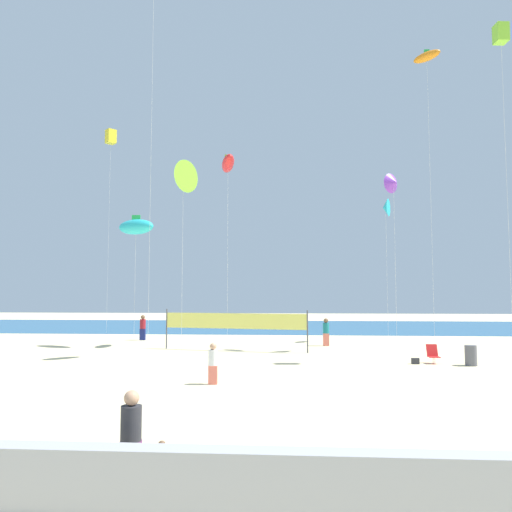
{
  "coord_description": "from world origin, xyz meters",
  "views": [
    {
      "loc": [
        1.54,
        -19.52,
        3.39
      ],
      "look_at": [
        -0.35,
        7.84,
        5.47
      ],
      "focal_mm": 33.93,
      "sensor_mm": 36.0,
      "label": 1
    }
  ],
  "objects_px": {
    "beachgoer_maroon_shirt": "(143,327)",
    "kite_violet_delta": "(394,183)",
    "trash_barrel": "(471,355)",
    "kite_lime_delta": "(183,177)",
    "toddler_figure": "(162,462)",
    "beachgoer_teal_shirt": "(326,331)",
    "beach_handbag": "(415,361)",
    "kite_orange_inflatable": "(427,57)",
    "folding_beach_chair": "(433,353)",
    "kite_red_inflatable": "(228,164)",
    "kite_cyan_delta": "(386,208)",
    "mother_figure": "(131,433)",
    "kite_lime_box": "(501,35)",
    "beachgoer_white_shirt": "(213,362)",
    "kite_yellow_box": "(111,137)",
    "kite_cyan_inflatable": "(136,227)",
    "volleyball_net": "(234,322)"
  },
  "relations": [
    {
      "from": "beachgoer_white_shirt",
      "to": "trash_barrel",
      "type": "xyz_separation_m",
      "value": [
        11.27,
        5.35,
        -0.34
      ]
    },
    {
      "from": "folding_beach_chair",
      "to": "kite_yellow_box",
      "type": "bearing_deg",
      "value": 115.64
    },
    {
      "from": "kite_cyan_delta",
      "to": "volleyball_net",
      "type": "bearing_deg",
      "value": -149.56
    },
    {
      "from": "kite_lime_delta",
      "to": "kite_cyan_delta",
      "type": "bearing_deg",
      "value": 36.29
    },
    {
      "from": "kite_violet_delta",
      "to": "beach_handbag",
      "type": "bearing_deg",
      "value": -92.46
    },
    {
      "from": "kite_yellow_box",
      "to": "toddler_figure",
      "type": "bearing_deg",
      "value": -67.27
    },
    {
      "from": "kite_red_inflatable",
      "to": "folding_beach_chair",
      "type": "bearing_deg",
      "value": -31.77
    },
    {
      "from": "volleyball_net",
      "to": "beach_handbag",
      "type": "distance_m",
      "value": 10.42
    },
    {
      "from": "kite_yellow_box",
      "to": "kite_violet_delta",
      "type": "height_order",
      "value": "kite_yellow_box"
    },
    {
      "from": "beach_handbag",
      "to": "kite_cyan_inflatable",
      "type": "distance_m",
      "value": 18.61
    },
    {
      "from": "beachgoer_maroon_shirt",
      "to": "kite_cyan_inflatable",
      "type": "bearing_deg",
      "value": -82.17
    },
    {
      "from": "beachgoer_maroon_shirt",
      "to": "mother_figure",
      "type": "bearing_deg",
      "value": -75.02
    },
    {
      "from": "beachgoer_teal_shirt",
      "to": "folding_beach_chair",
      "type": "bearing_deg",
      "value": 169.39
    },
    {
      "from": "beachgoer_maroon_shirt",
      "to": "kite_violet_delta",
      "type": "distance_m",
      "value": 19.71
    },
    {
      "from": "volleyball_net",
      "to": "kite_red_inflatable",
      "type": "relative_size",
      "value": 0.69
    },
    {
      "from": "beachgoer_white_shirt",
      "to": "trash_barrel",
      "type": "distance_m",
      "value": 12.48
    },
    {
      "from": "folding_beach_chair",
      "to": "kite_orange_inflatable",
      "type": "relative_size",
      "value": 0.05
    },
    {
      "from": "kite_yellow_box",
      "to": "kite_orange_inflatable",
      "type": "bearing_deg",
      "value": -22.45
    },
    {
      "from": "kite_red_inflatable",
      "to": "kite_lime_box",
      "type": "xyz_separation_m",
      "value": [
        14.72,
        -6.48,
        4.62
      ]
    },
    {
      "from": "kite_red_inflatable",
      "to": "kite_lime_delta",
      "type": "height_order",
      "value": "kite_red_inflatable"
    },
    {
      "from": "beachgoer_white_shirt",
      "to": "volleyball_net",
      "type": "relative_size",
      "value": 0.18
    },
    {
      "from": "toddler_figure",
      "to": "beachgoer_teal_shirt",
      "type": "bearing_deg",
      "value": 106.77
    },
    {
      "from": "beachgoer_teal_shirt",
      "to": "kite_cyan_inflatable",
      "type": "height_order",
      "value": "kite_cyan_inflatable"
    },
    {
      "from": "beach_handbag",
      "to": "kite_orange_inflatable",
      "type": "xyz_separation_m",
      "value": [
        2.64,
        5.89,
        17.85
      ]
    },
    {
      "from": "kite_lime_box",
      "to": "kite_violet_delta",
      "type": "xyz_separation_m",
      "value": [
        -4.58,
        4.28,
        -6.57
      ]
    },
    {
      "from": "kite_lime_delta",
      "to": "kite_cyan_delta",
      "type": "relative_size",
      "value": 1.05
    },
    {
      "from": "beachgoer_white_shirt",
      "to": "kite_cyan_delta",
      "type": "relative_size",
      "value": 0.15
    },
    {
      "from": "volleyball_net",
      "to": "kite_yellow_box",
      "type": "relative_size",
      "value": 0.5
    },
    {
      "from": "kite_lime_delta",
      "to": "beachgoer_teal_shirt",
      "type": "bearing_deg",
      "value": 38.01
    },
    {
      "from": "mother_figure",
      "to": "kite_violet_delta",
      "type": "relative_size",
      "value": 0.16
    },
    {
      "from": "trash_barrel",
      "to": "kite_lime_delta",
      "type": "bearing_deg",
      "value": 172.89
    },
    {
      "from": "beachgoer_maroon_shirt",
      "to": "beach_handbag",
      "type": "distance_m",
      "value": 19.52
    },
    {
      "from": "folding_beach_chair",
      "to": "kite_violet_delta",
      "type": "height_order",
      "value": "kite_violet_delta"
    },
    {
      "from": "toddler_figure",
      "to": "kite_lime_box",
      "type": "relative_size",
      "value": 0.05
    },
    {
      "from": "mother_figure",
      "to": "folding_beach_chair",
      "type": "relative_size",
      "value": 1.84
    },
    {
      "from": "kite_lime_box",
      "to": "kite_red_inflatable",
      "type": "bearing_deg",
      "value": 156.24
    },
    {
      "from": "beachgoer_maroon_shirt",
      "to": "kite_orange_inflatable",
      "type": "height_order",
      "value": "kite_orange_inflatable"
    },
    {
      "from": "mother_figure",
      "to": "beachgoer_teal_shirt",
      "type": "xyz_separation_m",
      "value": [
        5.17,
        22.7,
        0.06
      ]
    },
    {
      "from": "kite_orange_inflatable",
      "to": "kite_lime_box",
      "type": "relative_size",
      "value": 1.09
    },
    {
      "from": "kite_yellow_box",
      "to": "kite_red_inflatable",
      "type": "xyz_separation_m",
      "value": [
        11.23,
        -8.68,
        -4.87
      ]
    },
    {
      "from": "beachgoer_white_shirt",
      "to": "kite_violet_delta",
      "type": "relative_size",
      "value": 0.15
    },
    {
      "from": "kite_yellow_box",
      "to": "beach_handbag",
      "type": "bearing_deg",
      "value": -36.61
    },
    {
      "from": "volleyball_net",
      "to": "kite_lime_box",
      "type": "xyz_separation_m",
      "value": [
        13.99,
        -4.09,
        14.78
      ]
    },
    {
      "from": "beach_handbag",
      "to": "kite_lime_box",
      "type": "height_order",
      "value": "kite_lime_box"
    },
    {
      "from": "toddler_figure",
      "to": "beachgoer_maroon_shirt",
      "type": "xyz_separation_m",
      "value": [
        -8.24,
        25.62,
        0.53
      ]
    },
    {
      "from": "toddler_figure",
      "to": "kite_cyan_delta",
      "type": "height_order",
      "value": "kite_cyan_delta"
    },
    {
      "from": "beach_handbag",
      "to": "kite_red_inflatable",
      "type": "xyz_separation_m",
      "value": [
        -9.93,
        7.04,
        11.66
      ]
    },
    {
      "from": "kite_yellow_box",
      "to": "kite_red_inflatable",
      "type": "height_order",
      "value": "kite_yellow_box"
    },
    {
      "from": "beachgoer_teal_shirt",
      "to": "kite_cyan_delta",
      "type": "relative_size",
      "value": 0.17
    },
    {
      "from": "folding_beach_chair",
      "to": "kite_cyan_inflatable",
      "type": "distance_m",
      "value": 19.17
    }
  ]
}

